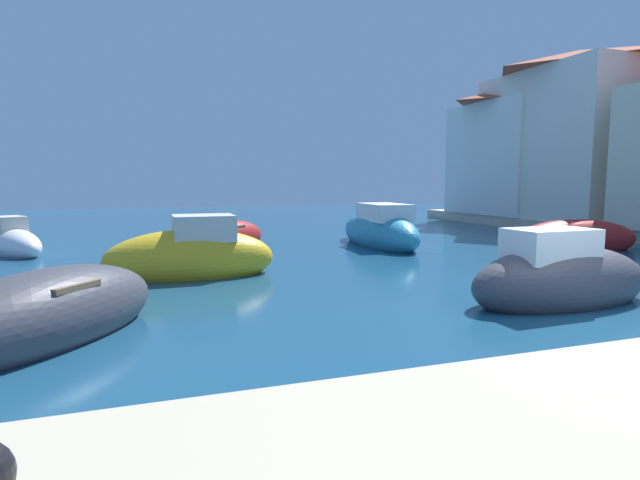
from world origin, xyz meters
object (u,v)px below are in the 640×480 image
at_px(moored_boat_2, 226,238).
at_px(moored_boat_4, 560,279).
at_px(waterfront_building_annex, 575,134).
at_px(moored_boat_3, 13,243).
at_px(moored_boat_6, 192,256).
at_px(moored_boat_9, 49,315).
at_px(waterfront_building_far, 526,148).
at_px(moored_boat_0, 380,231).
at_px(moored_boat_1, 576,239).

height_order(moored_boat_2, moored_boat_4, moored_boat_4).
bearing_deg(waterfront_building_annex, moored_boat_4, -135.69).
height_order(moored_boat_3, moored_boat_6, moored_boat_6).
bearing_deg(moored_boat_9, moored_boat_4, 123.95).
bearing_deg(moored_boat_4, moored_boat_9, 174.18).
relative_size(moored_boat_3, waterfront_building_annex, 0.43).
relative_size(moored_boat_2, waterfront_building_far, 0.51).
relative_size(moored_boat_0, moored_boat_6, 1.36).
relative_size(moored_boat_0, moored_boat_1, 1.20).
xyz_separation_m(moored_boat_3, waterfront_building_far, (23.73, 5.14, 3.72)).
relative_size(moored_boat_0, moored_boat_9, 1.36).
xyz_separation_m(moored_boat_0, moored_boat_3, (-11.73, 1.60, -0.16)).
xyz_separation_m(moored_boat_6, moored_boat_9, (-2.33, -4.40, -0.10)).
bearing_deg(moored_boat_6, moored_boat_2, -107.61).
height_order(moored_boat_0, moored_boat_6, moored_boat_0).
xyz_separation_m(moored_boat_6, waterfront_building_annex, (18.80, 7.35, 4.07)).
xyz_separation_m(moored_boat_0, moored_boat_9, (-9.13, -8.36, -0.14)).
xyz_separation_m(moored_boat_2, moored_boat_6, (-1.52, -4.87, 0.13)).
height_order(moored_boat_9, waterfront_building_far, waterfront_building_far).
height_order(waterfront_building_annex, waterfront_building_far, waterfront_building_annex).
distance_m(moored_boat_0, moored_boat_3, 11.84).
xyz_separation_m(moored_boat_2, waterfront_building_far, (17.28, 5.83, 3.73)).
relative_size(moored_boat_6, waterfront_building_annex, 0.49).
bearing_deg(moored_boat_6, moored_boat_9, 61.80).
relative_size(moored_boat_0, waterfront_building_far, 0.77).
xyz_separation_m(moored_boat_3, moored_boat_6, (4.93, -5.56, 0.12)).
xyz_separation_m(moored_boat_0, waterfront_building_far, (12.00, 6.74, 3.56)).
bearing_deg(moored_boat_1, moored_boat_6, -167.05).
distance_m(moored_boat_6, moored_boat_9, 4.98).
relative_size(moored_boat_2, moored_boat_6, 0.90).
height_order(moored_boat_2, moored_boat_3, moored_boat_3).
xyz_separation_m(moored_boat_0, waterfront_building_annex, (12.00, 3.39, 4.03)).
height_order(moored_boat_0, waterfront_building_annex, waterfront_building_annex).
height_order(moored_boat_2, waterfront_building_annex, waterfront_building_annex).
bearing_deg(moored_boat_6, moored_boat_3, -48.72).
bearing_deg(waterfront_building_far, moored_boat_4, -128.86).
height_order(moored_boat_1, moored_boat_4, moored_boat_4).
distance_m(moored_boat_1, moored_boat_4, 8.34).
height_order(moored_boat_0, moored_boat_1, moored_boat_0).
bearing_deg(moored_boat_1, moored_boat_4, -127.51).
distance_m(moored_boat_0, moored_boat_4, 8.97).
distance_m(moored_boat_0, moored_boat_1, 6.42).
bearing_deg(moored_boat_6, moored_boat_1, -177.21).
bearing_deg(moored_boat_1, waterfront_building_annex, 55.73).
relative_size(moored_boat_3, moored_boat_6, 0.87).
distance_m(moored_boat_1, waterfront_building_far, 12.52).
bearing_deg(moored_boat_4, moored_boat_3, 134.58).
relative_size(moored_boat_0, moored_boat_3, 1.56).
distance_m(moored_boat_2, moored_boat_4, 10.90).
relative_size(moored_boat_2, moored_boat_4, 0.92).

